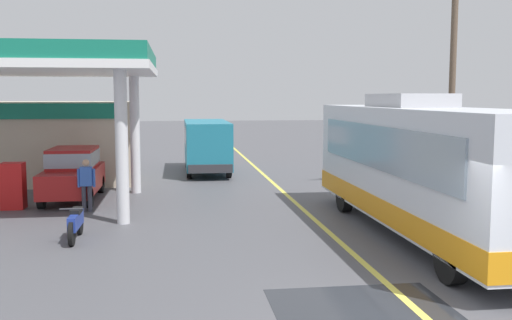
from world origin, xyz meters
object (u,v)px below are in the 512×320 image
(motorcycle_parked_forecourt, at_px, (76,223))
(pedestrian_near_pump, at_px, (86,182))
(minibus_opposing_lane, at_px, (207,142))
(car_at_pump, at_px, (73,171))
(coach_bus_main, at_px, (423,170))

(motorcycle_parked_forecourt, bearing_deg, pedestrian_near_pump, 94.15)
(minibus_opposing_lane, relative_size, pedestrian_near_pump, 3.69)
(motorcycle_parked_forecourt, relative_size, pedestrian_near_pump, 1.08)
(car_at_pump, bearing_deg, minibus_opposing_lane, 53.69)
(car_at_pump, height_order, motorcycle_parked_forecourt, car_at_pump)
(coach_bus_main, height_order, pedestrian_near_pump, coach_bus_main)
(car_at_pump, distance_m, motorcycle_parked_forecourt, 6.11)
(motorcycle_parked_forecourt, bearing_deg, car_at_pump, 100.00)
(coach_bus_main, relative_size, motorcycle_parked_forecourt, 6.13)
(motorcycle_parked_forecourt, xyz_separation_m, pedestrian_near_pump, (-0.27, 3.70, 0.49))
(coach_bus_main, relative_size, pedestrian_near_pump, 6.65)
(pedestrian_near_pump, bearing_deg, motorcycle_parked_forecourt, -85.85)
(pedestrian_near_pump, bearing_deg, minibus_opposing_lane, 65.09)
(minibus_opposing_lane, bearing_deg, motorcycle_parked_forecourt, -107.19)
(car_at_pump, height_order, minibus_opposing_lane, minibus_opposing_lane)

